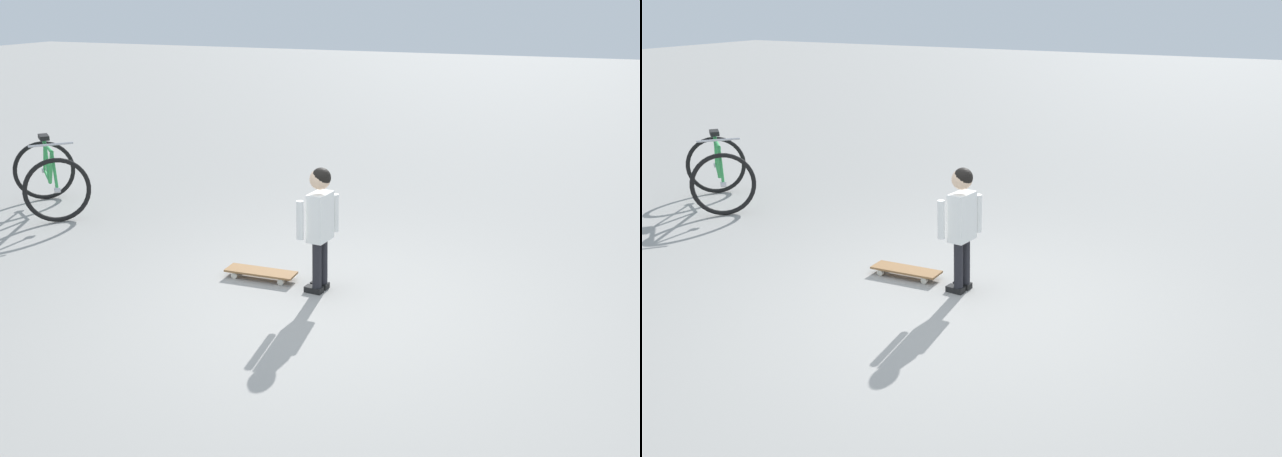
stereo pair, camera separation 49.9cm
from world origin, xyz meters
TOP-DOWN VIEW (x-y plane):
  - ground_plane at (0.00, 0.00)m, footprint 50.00×50.00m
  - child_person at (-0.16, 0.38)m, footprint 0.25×0.35m
  - skateboard at (-0.74, 0.44)m, footprint 0.64×0.21m
  - bicycle_near at (-3.89, 1.42)m, footprint 1.27×1.23m

SIDE VIEW (x-z plane):
  - ground_plane at x=0.00m, z-range 0.00..0.00m
  - skateboard at x=-0.74m, z-range 0.02..0.10m
  - bicycle_near at x=-3.89m, z-range -0.04..0.80m
  - child_person at x=-0.16m, z-range 0.13..1.19m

